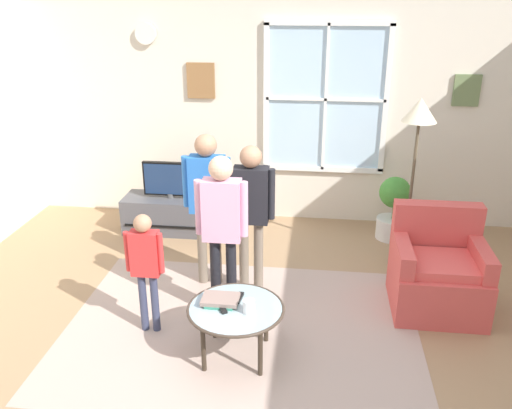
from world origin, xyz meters
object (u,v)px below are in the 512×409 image
(tv_stand, at_px, (172,214))
(armchair, at_px, (437,273))
(person_red_shirt, at_px, (146,260))
(person_blue_shirt, at_px, (207,193))
(television, at_px, (169,179))
(book_stack, at_px, (220,300))
(potted_plant_by_window, at_px, (394,207))
(coffee_table, at_px, (236,311))
(remote_near_cup, at_px, (239,298))
(cup, at_px, (249,306))
(person_pink_shirt, at_px, (222,220))
(person_black_shirt, at_px, (251,204))
(floor_lamp, at_px, (418,128))
(remote_near_books, at_px, (222,308))

(tv_stand, distance_m, armchair, 3.01)
(person_red_shirt, bearing_deg, person_blue_shirt, 68.13)
(television, distance_m, book_stack, 2.35)
(potted_plant_by_window, bearing_deg, coffee_table, -121.59)
(book_stack, bearing_deg, remote_near_cup, 29.26)
(cup, bearing_deg, potted_plant_by_window, 60.93)
(cup, height_order, person_pink_shirt, person_pink_shirt)
(person_black_shirt, relative_size, floor_lamp, 0.82)
(television, distance_m, person_black_shirt, 1.67)
(cup, bearing_deg, person_red_shirt, 160.86)
(cup, height_order, potted_plant_by_window, potted_plant_by_window)
(remote_near_cup, bearing_deg, cup, -60.99)
(armchair, relative_size, cup, 8.42)
(coffee_table, distance_m, person_blue_shirt, 1.25)
(book_stack, distance_m, person_blue_shirt, 1.15)
(coffee_table, relative_size, cup, 7.04)
(tv_stand, relative_size, remote_near_books, 7.66)
(remote_near_books, distance_m, floor_lamp, 2.51)
(cup, height_order, remote_near_cup, cup)
(television, height_order, coffee_table, television)
(coffee_table, bearing_deg, tv_stand, 116.52)
(armchair, bearing_deg, person_black_shirt, 178.60)
(book_stack, xyz_separation_m, remote_near_cup, (0.13, 0.07, -0.01))
(tv_stand, bearing_deg, remote_near_cup, -61.96)
(armchair, bearing_deg, remote_near_cup, -154.33)
(book_stack, bearing_deg, cup, -24.20)
(book_stack, xyz_separation_m, remote_near_books, (0.02, -0.08, -0.01))
(remote_near_books, bearing_deg, coffee_table, 18.16)
(person_pink_shirt, distance_m, person_red_shirt, 0.68)
(person_red_shirt, height_order, floor_lamp, floor_lamp)
(book_stack, xyz_separation_m, person_black_shirt, (0.12, 0.89, 0.43))
(potted_plant_by_window, bearing_deg, armchair, -81.11)
(remote_near_cup, bearing_deg, floor_lamp, 46.85)
(cup, distance_m, person_pink_shirt, 0.78)
(coffee_table, xyz_separation_m, person_black_shirt, (-0.01, 0.94, 0.48))
(book_stack, relative_size, remote_near_books, 1.96)
(armchair, bearing_deg, potted_plant_by_window, 98.89)
(book_stack, xyz_separation_m, person_blue_shirt, (-0.29, 1.01, 0.46))
(book_stack, relative_size, floor_lamp, 0.16)
(armchair, bearing_deg, cup, -147.88)
(person_blue_shirt, bearing_deg, person_pink_shirt, -66.57)
(coffee_table, height_order, potted_plant_by_window, potted_plant_by_window)
(remote_near_books, bearing_deg, tv_stand, 114.10)
(person_pink_shirt, distance_m, floor_lamp, 2.07)
(tv_stand, bearing_deg, person_pink_shirt, -61.34)
(book_stack, bearing_deg, television, 114.40)
(person_black_shirt, bearing_deg, floor_lamp, 26.57)
(television, distance_m, armchair, 3.02)
(book_stack, relative_size, cup, 2.66)
(person_pink_shirt, bearing_deg, person_red_shirt, -152.36)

